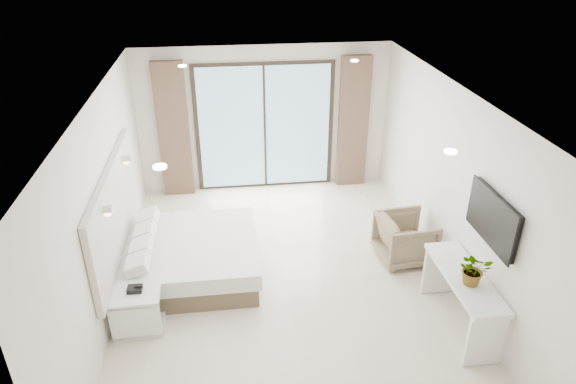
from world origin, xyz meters
The scene contains 8 objects.
ground centered at (0.00, 0.00, 0.00)m, with size 6.20×6.20×0.00m, color beige.
room_shell centered at (-0.20, 0.76, 1.58)m, with size 4.62×6.22×2.72m.
bed centered at (-1.35, 0.34, 0.28)m, with size 1.91×1.82×0.67m.
nightstand centered at (-1.93, -0.72, 0.27)m, with size 0.60×0.49×0.54m.
phone centered at (-1.94, -0.68, 0.57)m, with size 0.18×0.14×0.06m, color black.
console_desk centered at (2.04, -1.19, 0.56)m, with size 0.46×1.48×0.77m.
plant centered at (2.04, -1.35, 0.93)m, with size 0.37×0.41×0.32m, color #33662D.
armchair centered at (1.85, 0.32, 0.39)m, with size 0.76×0.72×0.79m, color #857957.
Camera 1 is at (-0.73, -5.89, 4.50)m, focal length 32.00 mm.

